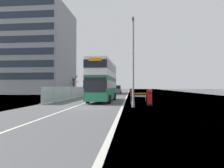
{
  "coord_description": "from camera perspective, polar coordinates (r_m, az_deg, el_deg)",
  "views": [
    {
      "loc": [
        4.08,
        -17.25,
        1.9
      ],
      "look_at": [
        1.89,
        5.06,
        2.2
      ],
      "focal_mm": 30.98,
      "sensor_mm": 36.0,
      "label": 1
    }
  ],
  "objects": [
    {
      "name": "car_receding_mid",
      "position": [
        51.5,
        1.62,
        -1.74
      ],
      "size": [
        2.02,
        4.4,
        2.21
      ],
      "color": "slate",
      "rests_on": "ground"
    },
    {
      "name": "pedestrian_at_kerb",
      "position": [
        21.39,
        5.85,
        -3.44
      ],
      "size": [
        0.34,
        0.34,
        1.78
      ],
      "color": "#2D3342",
      "rests_on": "ground"
    },
    {
      "name": "backdrop_office_block",
      "position": [
        63.56,
        -21.78,
        9.0
      ],
      "size": [
        20.48,
        18.02,
        25.25
      ],
      "color": "gray",
      "rests_on": "ground"
    },
    {
      "name": "lamppost_foreground",
      "position": [
        17.93,
        6.26,
        5.57
      ],
      "size": [
        0.29,
        0.7,
        8.22
      ],
      "color": "gray",
      "rests_on": "ground"
    },
    {
      "name": "ground",
      "position": [
        17.79,
        -5.62,
        -7.05
      ],
      "size": [
        140.0,
        280.0,
        0.1
      ],
      "color": "#4C4C4F"
    },
    {
      "name": "bare_tree_far_verge_near",
      "position": [
        60.03,
        -11.29,
        -0.57
      ],
      "size": [
        2.4,
        1.98,
        4.91
      ],
      "color": "#4C3D2D",
      "rests_on": "ground"
    },
    {
      "name": "car_receding_far",
      "position": [
        60.82,
        -0.72,
        -1.51
      ],
      "size": [
        1.97,
        4.44,
        2.4
      ],
      "color": "navy",
      "rests_on": "ground"
    },
    {
      "name": "bare_tree_far_verge_mid",
      "position": [
        63.61,
        -11.14,
        -0.03
      ],
      "size": [
        3.45,
        2.94,
        5.68
      ],
      "color": "#4C3D2D",
      "rests_on": "ground"
    },
    {
      "name": "roadworks_barrier",
      "position": [
        25.17,
        8.21,
        -3.53
      ],
      "size": [
        1.64,
        0.46,
        1.1
      ],
      "color": "orange",
      "rests_on": "ground"
    },
    {
      "name": "double_decker_bus",
      "position": [
        24.9,
        -2.67,
        1.04
      ],
      "size": [
        2.86,
        10.4,
        5.05
      ],
      "color": "#1E6B47",
      "rests_on": "ground"
    },
    {
      "name": "bare_tree_far_verge_far",
      "position": [
        74.02,
        -5.73,
        -0.34
      ],
      "size": [
        3.05,
        2.01,
        5.05
      ],
      "color": "#4C3D2D",
      "rests_on": "ground"
    },
    {
      "name": "car_oncoming_near",
      "position": [
        45.19,
        -3.26,
        -1.81
      ],
      "size": [
        2.06,
        4.37,
        2.32
      ],
      "color": "black",
      "rests_on": "ground"
    },
    {
      "name": "construction_site_fence",
      "position": [
        30.95,
        -11.94,
        -2.57
      ],
      "size": [
        0.44,
        20.6,
        1.93
      ],
      "color": "#A8AAAD",
      "rests_on": "ground"
    },
    {
      "name": "red_pillar_postbox",
      "position": [
        19.94,
        11.0,
        -3.56
      ],
      "size": [
        0.59,
        0.59,
        1.68
      ],
      "color": "black",
      "rests_on": "ground"
    }
  ]
}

